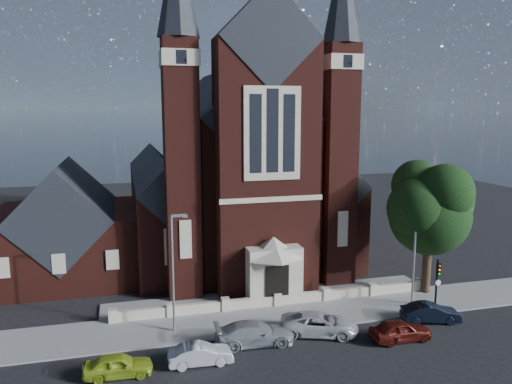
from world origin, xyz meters
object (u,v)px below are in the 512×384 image
car_dark_red (400,330)px  car_silver_b (254,333)px  street_lamp_right (416,247)px  car_lime_van (118,365)px  car_navy (431,313)px  street_lamp_left (174,266)px  traffic_signal (437,278)px  car_white_suv (319,324)px  church (231,173)px  parish_hall (66,232)px  car_silver_a (200,354)px  street_tree (433,210)px

car_dark_red → car_silver_b: bearing=77.9°
street_lamp_right → car_dark_red: bearing=-129.3°
car_lime_van → car_navy: car_navy is taller
car_lime_van → car_navy: size_ratio=0.94×
street_lamp_right → street_lamp_left: bearing=180.0°
traffic_signal → car_white_suv: (-9.70, -1.21, -1.87)m
church → parish_hall: (-16.00, -4.94, -4.17)m
parish_hall → car_lime_van: parish_hall is taller
traffic_signal → street_lamp_left: bearing=175.2°
car_dark_red → car_navy: 4.11m
car_lime_van → car_silver_b: size_ratio=0.76×
church → car_dark_red: church is taller
car_silver_b → car_dark_red: (9.27, -1.93, -0.04)m
traffic_signal → car_white_suv: size_ratio=0.78×
parish_hall → car_silver_a: parish_hall is taller
church → car_silver_a: (-6.95, -23.63, -7.56)m
street_tree → car_silver_a: bearing=-161.9°
street_tree → car_silver_a: street_tree is taller
church → car_navy: (9.61, -21.93, -7.52)m
church → car_navy: 25.10m
parish_hall → street_lamp_left: size_ratio=1.51×
street_lamp_right → car_silver_a: size_ratio=2.14×
street_lamp_left → street_tree: bearing=4.8°
car_silver_b → car_navy: 12.87m
street_tree → street_lamp_right: bearing=-145.7°
street_lamp_left → car_navy: (17.52, -2.99, -3.93)m
street_lamp_left → traffic_signal: size_ratio=2.02×
street_tree → parish_hall: bearing=156.7°
street_lamp_right → car_silver_a: street_lamp_right is taller
street_tree → street_lamp_right: 3.84m
car_dark_red → church: bearing=13.8°
car_navy → parish_hall: bearing=71.1°
street_lamp_left → car_silver_a: street_lamp_left is taller
church → street_tree: bearing=-53.8°
street_lamp_left → car_dark_red: (13.93, -4.98, -3.91)m
car_white_suv → car_dark_red: bearing=-95.1°
street_tree → car_navy: size_ratio=2.64×
car_lime_van → church: bearing=-23.6°
car_white_suv → car_dark_red: car_white_suv is taller
street_lamp_left → car_dark_red: bearing=-19.7°
church → street_lamp_right: size_ratio=4.31×
car_navy → street_tree: bearing=-17.8°
street_tree → car_navy: bearing=-122.4°
street_tree → car_white_suv: (-11.30, -4.49, -6.24)m
parish_hall → street_tree: (28.60, -12.29, 2.95)m
traffic_signal → car_white_suv: traffic_signal is taller
traffic_signal → car_dark_red: bearing=-145.6°
car_silver_a → car_dark_red: (12.97, -0.30, 0.07)m
traffic_signal → car_lime_van: bearing=-171.9°
street_lamp_right → car_silver_b: 14.23m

